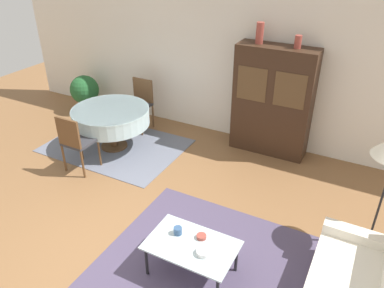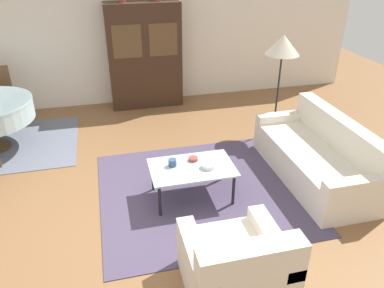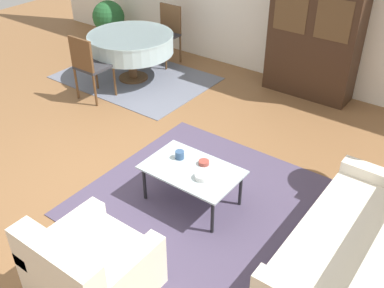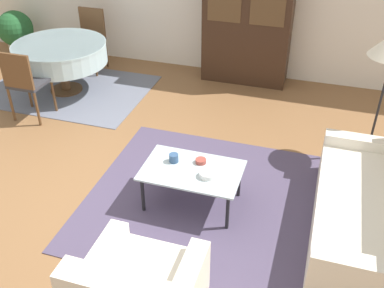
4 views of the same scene
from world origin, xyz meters
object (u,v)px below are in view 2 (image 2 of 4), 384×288
coffee_table (192,170)px  display_cabinet (145,56)px  armchair (237,267)px  couch (318,158)px  cup (172,163)px  bowl_small (193,159)px  bowl (208,166)px  floor_lamp (283,48)px

coffee_table → display_cabinet: bearing=92.1°
armchair → coffee_table: armchair is taller
couch → cup: bearing=89.3°
coffee_table → bowl_small: (0.05, 0.14, 0.06)m
cup → bowl_small: (0.27, 0.06, -0.02)m
bowl → cup: bearing=160.6°
armchair → bowl_small: size_ratio=7.71×
couch → bowl_small: 1.68m
floor_lamp → couch: bearing=-92.0°
coffee_table → bowl_small: 0.16m
couch → bowl: couch is taller
display_cabinet → bowl_small: bearing=-86.9°
floor_lamp → coffee_table: bearing=-140.3°
armchair → floor_lamp: floor_lamp is taller
couch → bowl_small: bearing=87.0°
armchair → bowl: 1.43m
cup → bowl_small: size_ratio=0.86×
couch → display_cabinet: bearing=30.5°
armchair → coffee_table: 1.48m
bowl_small → floor_lamp: bearing=37.7°
armchair → bowl: (0.14, 1.41, 0.17)m
display_cabinet → armchair: bearing=-88.1°
display_cabinet → floor_lamp: bearing=-42.0°
cup → display_cabinet: bearing=88.0°
cup → bowl: 0.43m
coffee_table → cup: size_ratio=10.37×
bowl → coffee_table: bearing=160.4°
armchair → bowl_small: 1.62m
armchair → bowl_small: (0.01, 1.62, 0.17)m
armchair → cup: armchair is taller
coffee_table → display_cabinet: size_ratio=0.53×
armchair → floor_lamp: 3.59m
cup → bowl: (0.40, -0.14, -0.02)m
floor_lamp → cup: floor_lamp is taller
armchair → floor_lamp: bearing=59.5°
couch → armchair: couch is taller
armchair → bowl: armchair is taller
bowl_small → bowl: bearing=-57.6°
couch → bowl_small: (-1.67, 0.09, 0.17)m
armchair → cup: (-0.26, 1.55, 0.19)m
coffee_table → floor_lamp: bearing=39.7°
armchair → display_cabinet: (-0.15, 4.64, 0.65)m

